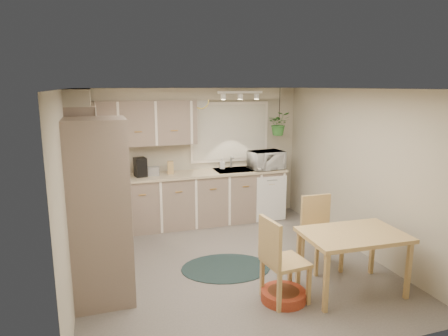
{
  "coord_description": "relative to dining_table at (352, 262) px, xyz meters",
  "views": [
    {
      "loc": [
        -1.68,
        -4.86,
        2.44
      ],
      "look_at": [
        0.09,
        0.55,
        1.26
      ],
      "focal_mm": 32.0,
      "sensor_mm": 36.0,
      "label": 1
    }
  ],
  "objects": [
    {
      "name": "floor",
      "position": [
        -1.15,
        1.12,
        -0.37
      ],
      "size": [
        4.2,
        4.2,
        0.0
      ],
      "primitive_type": "plane",
      "color": "slate",
      "rests_on": "ground"
    },
    {
      "name": "ceiling",
      "position": [
        -1.15,
        1.12,
        2.03
      ],
      "size": [
        4.2,
        4.2,
        0.0
      ],
      "primitive_type": "plane",
      "color": "silver",
      "rests_on": "wall_back"
    },
    {
      "name": "wall_back",
      "position": [
        -1.15,
        3.22,
        0.83
      ],
      "size": [
        4.0,
        0.04,
        2.4
      ],
      "primitive_type": "cube",
      "color": "#B0A791",
      "rests_on": "floor"
    },
    {
      "name": "wall_front",
      "position": [
        -1.15,
        -0.98,
        0.83
      ],
      "size": [
        4.0,
        0.04,
        2.4
      ],
      "primitive_type": "cube",
      "color": "#B0A791",
      "rests_on": "floor"
    },
    {
      "name": "wall_left",
      "position": [
        -3.15,
        1.12,
        0.83
      ],
      "size": [
        0.04,
        4.2,
        2.4
      ],
      "primitive_type": "cube",
      "color": "#B0A791",
      "rests_on": "floor"
    },
    {
      "name": "wall_right",
      "position": [
        0.85,
        1.12,
        0.83
      ],
      "size": [
        0.04,
        4.2,
        2.4
      ],
      "primitive_type": "cube",
      "color": "#B0A791",
      "rests_on": "floor"
    },
    {
      "name": "base_cab_left",
      "position": [
        -2.85,
        1.99,
        0.08
      ],
      "size": [
        0.6,
        1.85,
        0.9
      ],
      "primitive_type": "cube",
      "color": "gray",
      "rests_on": "floor"
    },
    {
      "name": "base_cab_back",
      "position": [
        -1.35,
        2.92,
        0.08
      ],
      "size": [
        3.6,
        0.6,
        0.9
      ],
      "primitive_type": "cube",
      "color": "gray",
      "rests_on": "floor"
    },
    {
      "name": "counter_left",
      "position": [
        -2.84,
        1.99,
        0.55
      ],
      "size": [
        0.64,
        1.89,
        0.04
      ],
      "primitive_type": "cube",
      "color": "#C7B791",
      "rests_on": "base_cab_left"
    },
    {
      "name": "counter_back",
      "position": [
        -1.35,
        2.91,
        0.55
      ],
      "size": [
        3.64,
        0.64,
        0.04
      ],
      "primitive_type": "cube",
      "color": "#C7B791",
      "rests_on": "base_cab_back"
    },
    {
      "name": "oven_stack",
      "position": [
        -2.82,
        0.74,
        0.68
      ],
      "size": [
        0.65,
        0.65,
        2.1
      ],
      "primitive_type": "cube",
      "color": "gray",
      "rests_on": "floor"
    },
    {
      "name": "wall_oven_face",
      "position": [
        -2.5,
        0.74,
        0.68
      ],
      "size": [
        0.02,
        0.56,
        0.58
      ],
      "primitive_type": "cube",
      "color": "white",
      "rests_on": "oven_stack"
    },
    {
      "name": "upper_cab_left",
      "position": [
        -2.97,
        2.12,
        1.45
      ],
      "size": [
        0.35,
        2.0,
        0.75
      ],
      "primitive_type": "cube",
      "color": "gray",
      "rests_on": "wall_left"
    },
    {
      "name": "upper_cab_back",
      "position": [
        -2.15,
        3.04,
        1.45
      ],
      "size": [
        2.0,
        0.35,
        0.75
      ],
      "primitive_type": "cube",
      "color": "gray",
      "rests_on": "wall_back"
    },
    {
      "name": "soffit_left",
      "position": [
        -3.0,
        2.12,
        1.93
      ],
      "size": [
        0.3,
        2.0,
        0.2
      ],
      "primitive_type": "cube",
      "color": "#B0A791",
      "rests_on": "wall_left"
    },
    {
      "name": "soffit_back",
      "position": [
        -1.35,
        3.07,
        1.93
      ],
      "size": [
        3.6,
        0.3,
        0.2
      ],
      "primitive_type": "cube",
      "color": "#B0A791",
      "rests_on": "wall_back"
    },
    {
      "name": "cooktop",
      "position": [
        -2.83,
        1.42,
        0.57
      ],
      "size": [
        0.52,
        0.58,
        0.02
      ],
      "primitive_type": "cube",
      "color": "white",
      "rests_on": "counter_left"
    },
    {
      "name": "range_hood",
      "position": [
        -2.85,
        1.42,
        1.03
      ],
      "size": [
        0.4,
        0.6,
        0.14
      ],
      "primitive_type": "cube",
      "color": "white",
      "rests_on": "upper_cab_left"
    },
    {
      "name": "window_blinds",
      "position": [
        -0.45,
        3.19,
        1.23
      ],
      "size": [
        1.4,
        0.02,
        1.0
      ],
      "primitive_type": "cube",
      "color": "white",
      "rests_on": "wall_back"
    },
    {
      "name": "window_frame",
      "position": [
        -0.45,
        3.2,
        1.23
      ],
      "size": [
        1.5,
        0.02,
        1.1
      ],
      "primitive_type": "cube",
      "color": "white",
      "rests_on": "wall_back"
    },
    {
      "name": "sink",
      "position": [
        -0.45,
        2.92,
        0.53
      ],
      "size": [
        0.7,
        0.48,
        0.1
      ],
      "primitive_type": "cube",
      "color": "#A6A9AE",
      "rests_on": "counter_back"
    },
    {
      "name": "dishwasher_front",
      "position": [
        0.15,
        2.61,
        0.05
      ],
      "size": [
        0.58,
        0.02,
        0.83
      ],
      "primitive_type": "cube",
      "color": "white",
      "rests_on": "base_cab_back"
    },
    {
      "name": "track_light_bar",
      "position": [
        -0.45,
        2.67,
        1.96
      ],
      "size": [
        0.8,
        0.04,
        0.04
      ],
      "primitive_type": "cube",
      "color": "white",
      "rests_on": "ceiling"
    },
    {
      "name": "wall_clock",
      "position": [
        -1.0,
        3.19,
        1.81
      ],
      "size": [
        0.3,
        0.03,
        0.3
      ],
      "primitive_type": "cylinder",
      "rotation": [
        1.57,
        0.0,
        0.0
      ],
      "color": "gold",
      "rests_on": "wall_back"
    },
    {
      "name": "dining_table",
      "position": [
        0.0,
        0.0,
        0.0
      ],
      "size": [
        1.21,
        0.83,
        0.74
      ],
      "primitive_type": "cube",
      "rotation": [
        0.0,
        0.0,
        -0.04
      ],
      "color": "tan",
      "rests_on": "floor"
    },
    {
      "name": "chair_left",
      "position": [
        -0.85,
        0.06,
        0.13
      ],
      "size": [
        0.51,
        0.51,
        1.01
      ],
      "primitive_type": "cube",
      "rotation": [
        0.0,
        0.0,
        -1.48
      ],
      "color": "tan",
      "rests_on": "floor"
    },
    {
      "name": "chair_back",
      "position": [
        0.0,
        0.65,
        0.12
      ],
      "size": [
        0.46,
        0.46,
        0.98
      ],
      "primitive_type": "cube",
      "rotation": [
        0.0,
        0.0,
        3.13
      ],
      "color": "tan",
      "rests_on": "floor"
    },
    {
      "name": "braided_rug",
      "position": [
        -1.24,
        1.04,
        -0.37
      ],
      "size": [
        1.36,
        1.12,
        0.01
      ],
      "primitive_type": "ellipsoid",
      "rotation": [
        0.0,
        0.0,
        -0.18
      ],
      "color": "black",
      "rests_on": "floor"
    },
    {
      "name": "pet_bed",
      "position": [
        -0.87,
        0.05,
        -0.31
      ],
      "size": [
        0.57,
        0.57,
        0.12
      ],
      "primitive_type": "cylinder",
      "rotation": [
        0.0,
        0.0,
        0.1
      ],
      "color": "#B04023",
      "rests_on": "floor"
    },
    {
      "name": "microwave",
      "position": [
        0.13,
        2.82,
        0.77
      ],
      "size": [
        0.64,
        0.41,
        0.41
      ],
      "primitive_type": "imported",
      "rotation": [
        0.0,
        0.0,
        0.13
      ],
      "color": "white",
      "rests_on": "counter_back"
    },
    {
      "name": "soap_bottle",
      "position": [
        -0.64,
        3.07,
        0.61
      ],
      "size": [
        0.13,
        0.21,
        0.09
      ],
      "primitive_type": "imported",
      "rotation": [
        0.0,
        0.0,
        -0.19
      ],
      "color": "white",
      "rests_on": "counter_back"
    },
    {
      "name": "hanging_plant",
      "position": [
        0.36,
        2.82,
        1.35
      ],
      "size": [
        0.51,
        0.53,
        0.33
      ],
      "primitive_type": "imported",
      "rotation": [
        0.0,
        0.0,
        -0.35
      ],
      "color": "#306B2B",
      "rests_on": "ceiling"
    },
    {
      "name": "coffee_maker",
      "position": [
        -2.13,
        2.92,
        0.73
      ],
      "size": [
        0.22,
        0.25,
        0.32
      ],
      "primitive_type": "cube",
      "rotation": [
        0.0,
        0.0,
        0.18
      ],
      "color": "black",
      "rests_on": "counter_back"
    },
    {
      "name": "toaster",
      "position": [
        -1.94,
        2.94,
        0.64
      ],
      "size": [
        0.27,
        0.2,
        0.15
      ],
      "primitive_type": "cube",
      "rotation": [
        0.0,
        0.0,
        -0.25
      ],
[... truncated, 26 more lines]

